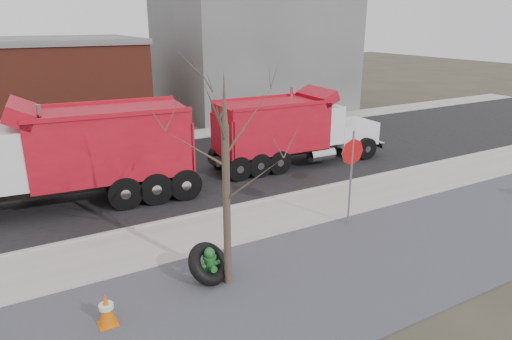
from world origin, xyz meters
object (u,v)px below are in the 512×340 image
truck_tire (208,264)px  stop_sign (352,163)px  dump_truck_red_a (291,128)px  fire_hydrant (210,266)px  dump_truck_red_b (75,152)px

truck_tire → stop_sign: stop_sign is taller
dump_truck_red_a → fire_hydrant: bearing=-132.9°
truck_tire → dump_truck_red_a: 10.14m
dump_truck_red_b → stop_sign: bearing=145.5°
fire_hydrant → stop_sign: bearing=8.6°
dump_truck_red_a → dump_truck_red_b: 9.04m
stop_sign → dump_truck_red_b: dump_truck_red_b is taller
dump_truck_red_a → truck_tire: bearing=-133.1°
stop_sign → dump_truck_red_a: bearing=93.6°
stop_sign → dump_truck_red_b: (-7.07, 5.94, -0.16)m
dump_truck_red_a → stop_sign: bearing=-105.3°
dump_truck_red_a → dump_truck_red_b: (-9.04, -0.26, 0.23)m
dump_truck_red_b → fire_hydrant: bearing=111.0°
fire_hydrant → stop_sign: stop_sign is taller
dump_truck_red_a → dump_truck_red_b: dump_truck_red_b is taller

